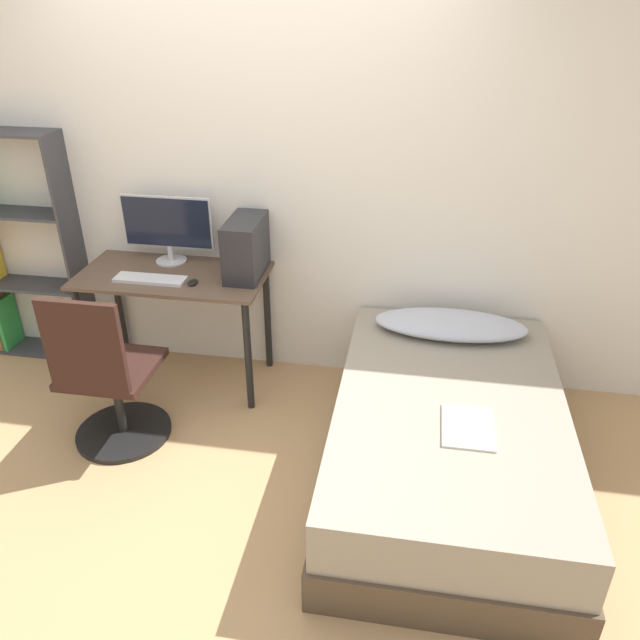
% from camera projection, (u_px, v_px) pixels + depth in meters
% --- Properties ---
extents(ground_plane, '(14.00, 14.00, 0.00)m').
position_uv_depth(ground_plane, '(202.00, 495.00, 3.21)').
color(ground_plane, tan).
extents(wall_back, '(8.00, 0.05, 2.50)m').
position_uv_depth(wall_back, '(256.00, 184.00, 3.76)').
color(wall_back, silver).
rests_on(wall_back, ground_plane).
extents(desk, '(1.14, 0.58, 0.76)m').
position_uv_depth(desk, '(174.00, 291.00, 3.85)').
color(desk, brown).
rests_on(desk, ground_plane).
extents(bookshelf, '(0.72, 0.24, 1.54)m').
position_uv_depth(bookshelf, '(9.00, 251.00, 4.12)').
color(bookshelf, '#38383D').
rests_on(bookshelf, ground_plane).
extents(office_chair, '(0.54, 0.54, 0.98)m').
position_uv_depth(office_chair, '(109.00, 387.00, 3.41)').
color(office_chair, black).
rests_on(office_chair, ground_plane).
extents(bed, '(1.17, 1.89, 0.49)m').
position_uv_depth(bed, '(447.00, 439.00, 3.23)').
color(bed, '#4C3D2D').
rests_on(bed, ground_plane).
extents(pillow, '(0.89, 0.36, 0.11)m').
position_uv_depth(pillow, '(451.00, 325.00, 3.68)').
color(pillow, '#B2B7C6').
rests_on(pillow, bed).
extents(magazine, '(0.24, 0.32, 0.01)m').
position_uv_depth(magazine, '(468.00, 427.00, 2.92)').
color(magazine, silver).
rests_on(magazine, bed).
extents(monitor, '(0.58, 0.19, 0.43)m').
position_uv_depth(monitor, '(167.00, 226.00, 3.85)').
color(monitor, '#B7B7BC').
rests_on(monitor, desk).
extents(keyboard, '(0.43, 0.13, 0.02)m').
position_uv_depth(keyboard, '(150.00, 279.00, 3.70)').
color(keyboard, silver).
rests_on(keyboard, desk).
extents(pc_tower, '(0.19, 0.40, 0.35)m').
position_uv_depth(pc_tower, '(246.00, 247.00, 3.70)').
color(pc_tower, '#232328').
rests_on(pc_tower, desk).
extents(mouse, '(0.06, 0.09, 0.02)m').
position_uv_depth(mouse, '(193.00, 282.00, 3.66)').
color(mouse, black).
rests_on(mouse, desk).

